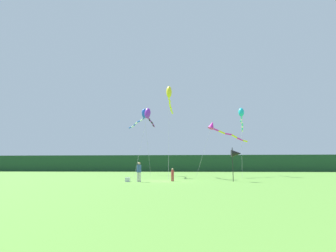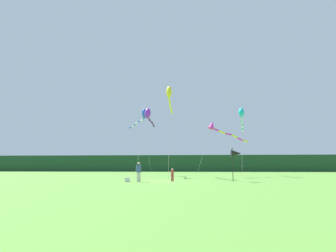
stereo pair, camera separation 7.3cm
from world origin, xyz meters
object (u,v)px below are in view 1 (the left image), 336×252
(person_child, at_px, (173,174))
(kite_purple, at_px, (148,115))
(cooler_box, at_px, (128,180))
(banner_flag_pole, at_px, (236,154))
(kite_blue, at_px, (143,116))
(person_adult, at_px, (139,171))
(kite_yellow, at_px, (169,95))
(kite_cyan, at_px, (241,115))
(kite_magenta, at_px, (217,128))

(person_child, relative_size, kite_purple, 0.13)
(cooler_box, relative_size, banner_flag_pole, 0.13)
(cooler_box, xyz_separation_m, kite_blue, (-1.78, 17.55, 9.07))
(person_adult, xyz_separation_m, banner_flag_pole, (8.70, 1.22, 1.52))
(person_adult, distance_m, kite_purple, 12.49)
(person_adult, height_order, banner_flag_pole, banner_flag_pole)
(cooler_box, distance_m, kite_purple, 12.77)
(kite_purple, xyz_separation_m, kite_yellow, (2.84, -1.18, 2.30))
(kite_purple, bearing_deg, banner_flag_pole, -43.60)
(cooler_box, bearing_deg, banner_flag_pole, 6.05)
(person_adult, distance_m, cooler_box, 1.32)
(cooler_box, xyz_separation_m, kite_yellow, (3.05, 8.94, 10.09))
(kite_purple, distance_m, kite_yellow, 3.84)
(banner_flag_pole, xyz_separation_m, kite_yellow, (-6.70, 7.90, 7.79))
(kite_purple, xyz_separation_m, kite_cyan, (12.80, 5.02, 0.73))
(person_adult, relative_size, kite_cyan, 0.17)
(cooler_box, height_order, kite_cyan, kite_cyan)
(banner_flag_pole, xyz_separation_m, kite_purple, (-9.54, 9.08, 5.49))
(kite_purple, relative_size, kite_blue, 0.87)
(person_adult, relative_size, banner_flag_pole, 0.57)
(kite_purple, distance_m, kite_magenta, 9.25)
(person_child, bearing_deg, kite_purple, 112.25)
(cooler_box, relative_size, kite_yellow, 0.04)
(banner_flag_pole, xyz_separation_m, kite_cyan, (3.26, 14.10, 6.22))
(banner_flag_pole, relative_size, kite_magenta, 0.41)
(cooler_box, distance_m, kite_blue, 19.84)
(cooler_box, bearing_deg, kite_magenta, 51.75)
(kite_purple, bearing_deg, cooler_box, -91.16)
(banner_flag_pole, bearing_deg, kite_magenta, 93.07)
(banner_flag_pole, distance_m, kite_purple, 14.27)
(person_child, bearing_deg, kite_blue, 109.06)
(kite_yellow, relative_size, kite_magenta, 1.54)
(person_child, relative_size, kite_cyan, 0.11)
(kite_blue, bearing_deg, kite_purple, -75.03)
(kite_yellow, bearing_deg, banner_flag_pole, -49.73)
(kite_purple, xyz_separation_m, kite_magenta, (8.97, 1.52, -1.67))
(person_adult, bearing_deg, kite_yellow, 77.62)
(kite_yellow, bearing_deg, person_child, -83.60)
(person_child, relative_size, cooler_box, 2.92)
(person_child, xyz_separation_m, kite_cyan, (9.07, 14.14, 8.05))
(kite_yellow, xyz_separation_m, kite_blue, (-4.83, 8.61, -1.02))
(banner_flag_pole, distance_m, kite_blue, 21.25)
(kite_cyan, bearing_deg, kite_purple, -158.59)
(kite_purple, distance_m, kite_blue, 7.80)
(person_child, relative_size, kite_blue, 0.11)
(person_adult, xyz_separation_m, cooler_box, (-1.04, 0.18, -0.78))
(person_adult, distance_m, banner_flag_pole, 8.91)
(kite_cyan, xyz_separation_m, kite_blue, (-14.79, 2.42, 0.55))
(kite_cyan, bearing_deg, person_child, -122.67)
(banner_flag_pole, height_order, kite_blue, kite_blue)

